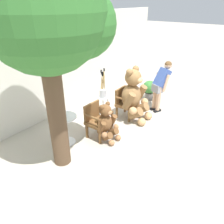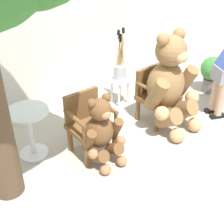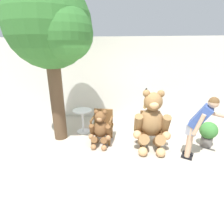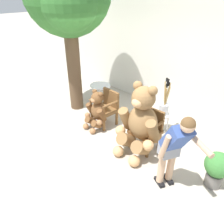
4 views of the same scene
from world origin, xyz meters
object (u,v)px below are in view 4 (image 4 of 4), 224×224
at_px(white_stool, 162,118).
at_px(brush_bucket, 164,107).
at_px(round_side_table, 100,94).
at_px(potted_plant, 217,168).
at_px(teddy_bear_large, 140,122).
at_px(wooden_chair_right, 147,128).
at_px(wooden_chair_left, 106,107).
at_px(teddy_bear_small, 97,110).
at_px(person_visitor, 175,146).

distance_m(white_stool, brush_bucket, 0.30).
height_order(round_side_table, potted_plant, round_side_table).
distance_m(teddy_bear_large, brush_bucket, 1.00).
height_order(wooden_chair_right, round_side_table, wooden_chair_right).
bearing_deg(wooden_chair_left, teddy_bear_small, -90.42).
xyz_separation_m(teddy_bear_small, brush_bucket, (1.17, 1.02, 0.18)).
distance_m(teddy_bear_small, white_stool, 1.56).
bearing_deg(teddy_bear_small, potted_plant, 6.05).
xyz_separation_m(wooden_chair_left, wooden_chair_right, (1.29, -0.00, 0.00)).
relative_size(person_visitor, brush_bucket, 1.68).
relative_size(teddy_bear_large, potted_plant, 2.23).
xyz_separation_m(wooden_chair_right, potted_plant, (1.48, -0.00, -0.07)).
bearing_deg(teddy_bear_small, round_side_table, 134.05).
bearing_deg(wooden_chair_left, person_visitor, -15.29).
distance_m(wooden_chair_left, person_visitor, 2.39).
xyz_separation_m(round_side_table, potted_plant, (3.45, -0.40, -0.05)).
relative_size(wooden_chair_right, potted_plant, 1.26).
xyz_separation_m(wooden_chair_left, teddy_bear_large, (1.29, -0.26, 0.28)).
distance_m(white_stool, potted_plant, 1.76).
distance_m(person_visitor, white_stool, 1.82).
distance_m(wooden_chair_left, teddy_bear_small, 0.29).
height_order(wooden_chair_right, teddy_bear_small, teddy_bear_small).
bearing_deg(potted_plant, teddy_bear_large, -169.93).
bearing_deg(wooden_chair_right, round_side_table, 168.41).
relative_size(white_stool, brush_bucket, 0.51).
distance_m(wooden_chair_right, brush_bucket, 0.76).
relative_size(teddy_bear_small, potted_plant, 1.44).
bearing_deg(round_side_table, teddy_bear_large, -18.69).
bearing_deg(wooden_chair_right, brush_bucket, 99.28).
relative_size(teddy_bear_small, person_visitor, 0.64).
xyz_separation_m(wooden_chair_left, round_side_table, (-0.68, 0.40, -0.01)).
height_order(wooden_chair_left, teddy_bear_large, teddy_bear_large).
height_order(teddy_bear_large, person_visitor, same).
bearing_deg(wooden_chair_left, brush_bucket, 32.01).
relative_size(brush_bucket, potted_plant, 1.33).
height_order(wooden_chair_right, brush_bucket, brush_bucket).
distance_m(person_visitor, potted_plant, 0.95).
height_order(teddy_bear_small, potted_plant, teddy_bear_small).
relative_size(wooden_chair_left, brush_bucket, 0.95).
relative_size(wooden_chair_left, round_side_table, 1.19).
distance_m(person_visitor, brush_bucket, 1.75).
bearing_deg(brush_bucket, wooden_chair_left, -147.99).
xyz_separation_m(teddy_bear_small, person_visitor, (2.26, -0.32, 0.43)).
relative_size(person_visitor, round_side_table, 2.11).
height_order(white_stool, brush_bucket, brush_bucket).
bearing_deg(teddy_bear_large, teddy_bear_small, -178.62).
distance_m(teddy_bear_large, teddy_bear_small, 1.32).
bearing_deg(teddy_bear_large, wooden_chair_left, 168.48).
distance_m(teddy_bear_large, round_side_table, 2.10).
xyz_separation_m(wooden_chair_right, brush_bucket, (-0.12, 0.73, 0.20)).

